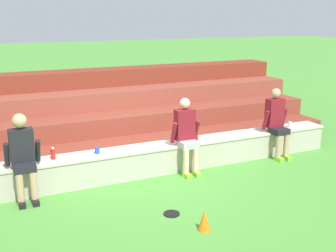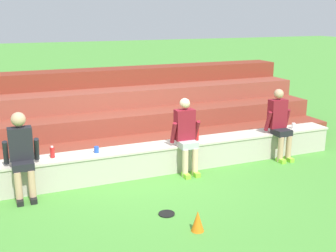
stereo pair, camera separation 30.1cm
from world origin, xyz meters
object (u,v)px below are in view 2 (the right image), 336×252
water_bottle_mid_right (52,152)px  frisbee (167,214)px  person_left_of_center (186,134)px  plastic_cup_middle (294,126)px  person_center (279,122)px  person_far_left (22,153)px  plastic_cup_left_end (96,150)px  sports_cone (198,221)px  water_bottle_mid_left (197,134)px

water_bottle_mid_right → frisbee: size_ratio=0.83×
person_left_of_center → plastic_cup_middle: (2.63, 0.22, -0.16)m
person_center → water_bottle_mid_right: size_ratio=7.04×
person_far_left → frisbee: 2.50m
plastic_cup_middle → person_far_left: bearing=-177.8°
plastic_cup_middle → plastic_cup_left_end: 4.25m
water_bottle_mid_right → sports_cone: size_ratio=0.69×
person_left_of_center → water_bottle_mid_right: 2.39m
frisbee → sports_cone: 0.66m
person_left_of_center → frisbee: (-0.98, -1.44, -0.74)m
person_left_of_center → sports_cone: size_ratio=4.80×
person_far_left → plastic_cup_left_end: size_ratio=12.54×
person_far_left → water_bottle_mid_right: bearing=28.8°
person_far_left → person_left_of_center: size_ratio=1.00×
plastic_cup_middle → plastic_cup_left_end: plastic_cup_middle is taller
person_far_left → person_center: bearing=0.3°
person_center → water_bottle_mid_left: 1.77m
person_center → frisbee: 3.50m
water_bottle_mid_left → plastic_cup_left_end: bearing=180.0°
water_bottle_mid_left → person_left_of_center: bearing=-144.3°
water_bottle_mid_left → plastic_cup_left_end: 1.97m
person_left_of_center → sports_cone: person_left_of_center is taller
person_far_left → person_center: (4.98, 0.03, -0.00)m
person_left_of_center → frisbee: bearing=-124.3°
person_far_left → frisbee: person_far_left is taller
person_center → sports_cone: size_ratio=4.87×
plastic_cup_middle → frisbee: plastic_cup_middle is taller
person_center → plastic_cup_left_end: person_center is taller
plastic_cup_left_end → sports_cone: (0.85, -2.31, -0.44)m
person_left_of_center → water_bottle_mid_right: (-2.37, 0.28, -0.13)m
water_bottle_mid_right → person_far_left: bearing=-151.2°
water_bottle_mid_left → frisbee: size_ratio=1.11×
person_left_of_center → plastic_cup_left_end: size_ratio=12.60×
water_bottle_mid_left → plastic_cup_middle: (2.28, -0.03, -0.07)m
person_far_left → person_left_of_center: person_left_of_center is taller
person_center → frisbee: person_center is taller
person_far_left → plastic_cup_left_end: person_far_left is taller
water_bottle_mid_right → plastic_cup_left_end: 0.75m
person_left_of_center → plastic_cup_middle: bearing=4.7°
person_center → plastic_cup_left_end: size_ratio=12.78×
person_left_of_center → frisbee: 1.90m
water_bottle_mid_right → plastic_cup_middle: size_ratio=1.66×
person_far_left → sports_cone: (2.10, -2.06, -0.62)m
person_left_of_center → frisbee: person_left_of_center is taller
water_bottle_mid_left → plastic_cup_middle: size_ratio=2.20×
frisbee → water_bottle_mid_right: bearing=128.9°
person_left_of_center → plastic_cup_left_end: person_left_of_center is taller
person_left_of_center → water_bottle_mid_left: (0.35, 0.25, -0.10)m
water_bottle_mid_right → plastic_cup_left_end: (0.75, -0.03, -0.04)m
person_center → sports_cone: bearing=-144.1°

